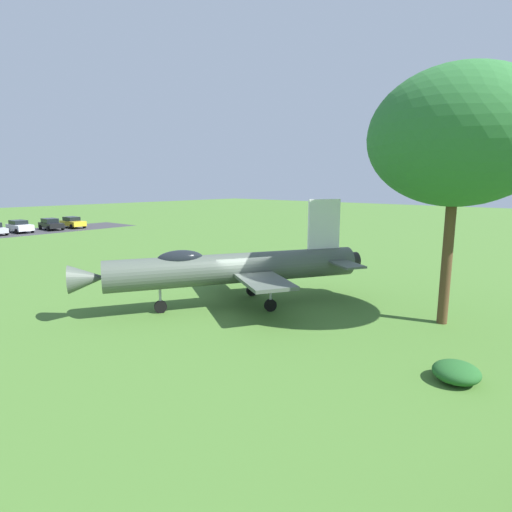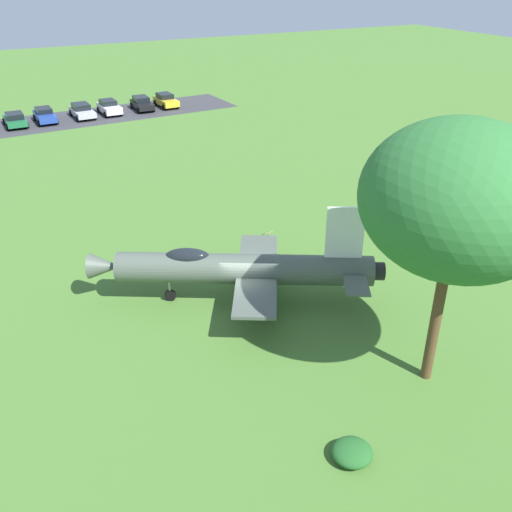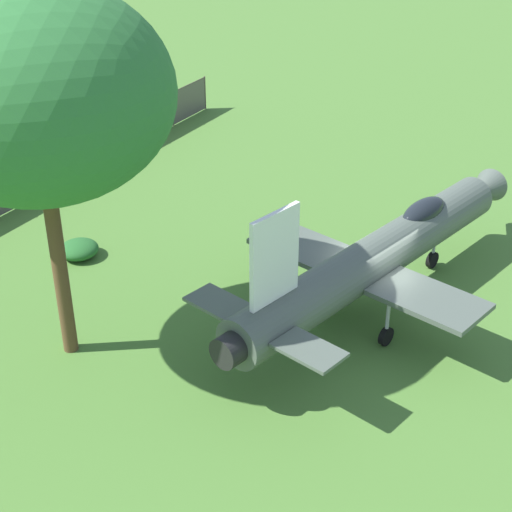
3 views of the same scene
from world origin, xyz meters
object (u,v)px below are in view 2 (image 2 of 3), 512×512
object	(u,v)px
parked_car_green	(15,119)
info_plaque	(267,235)
parked_car_blue	(45,115)
parked_car_black	(142,103)
display_jet	(237,268)
parked_car_silver	(82,111)
shade_tree	(458,200)
parked_car_yellow	(166,100)
parked_car_white	(109,107)
shrub_near_fence	(352,452)

from	to	relation	value
parked_car_green	info_plaque	bearing A→B (deg)	-165.76
parked_car_blue	parked_car_black	bearing A→B (deg)	91.78
parked_car_blue	display_jet	bearing A→B (deg)	2.71
parked_car_black	parked_car_silver	bearing A→B (deg)	-85.81
shade_tree	parked_car_green	distance (m)	51.02
parked_car_green	shade_tree	bearing A→B (deg)	-169.41
info_plaque	parked_car_silver	bearing A→B (deg)	94.92
parked_car_yellow	parked_car_black	distance (m)	2.94
info_plaque	parked_car_white	distance (m)	36.87
info_plaque	parked_car_silver	xyz separation A→B (m)	(-3.16, 36.73, -0.10)
info_plaque	parked_car_black	world-z (taller)	parked_car_black
shrub_near_fence	parked_car_green	world-z (taller)	parked_car_green
parked_car_silver	parked_car_green	xyz separation A→B (m)	(-6.95, -0.58, -0.00)
shrub_near_fence	parked_car_black	world-z (taller)	parked_car_black
parked_car_yellow	parked_car_blue	size ratio (longest dim) A/B	0.99
parked_car_white	parked_car_blue	bearing A→B (deg)	-89.21
info_plaque	parked_car_green	size ratio (longest dim) A/B	0.27
display_jet	parked_car_white	xyz separation A→B (m)	(3.99, 41.37, -1.18)
shade_tree	parked_car_green	world-z (taller)	shade_tree
parked_car_yellow	parked_car_silver	size ratio (longest dim) A/B	0.92
info_plaque	display_jet	bearing A→B (deg)	-132.60
parked_car_blue	parked_car_silver	bearing A→B (deg)	92.11
parked_car_silver	shrub_near_fence	bearing A→B (deg)	-4.28
parked_car_black	parked_car_white	size ratio (longest dim) A/B	1.01
shade_tree	info_plaque	size ratio (longest dim) A/B	9.44
parked_car_yellow	shade_tree	bearing A→B (deg)	-9.51
parked_car_yellow	parked_car_white	distance (m)	6.77
parked_car_yellow	parked_car_silver	distance (m)	9.79
info_plaque	shade_tree	bearing A→B (deg)	-88.42
parked_car_silver	parked_car_blue	xyz separation A→B (m)	(-3.95, -0.24, 0.02)
parked_car_white	display_jet	bearing A→B (deg)	-7.85
display_jet	parked_car_black	world-z (taller)	display_jet
info_plaque	parked_car_green	world-z (taller)	parked_car_green
info_plaque	parked_car_blue	bearing A→B (deg)	101.03
parked_car_white	parked_car_green	bearing A→B (deg)	-88.26
info_plaque	parked_car_silver	size ratio (longest dim) A/B	0.25
shrub_near_fence	parked_car_yellow	world-z (taller)	parked_car_yellow
display_jet	info_plaque	size ratio (longest dim) A/B	11.69
parked_car_yellow	parked_car_white	world-z (taller)	parked_car_white
display_jet	shrub_near_fence	distance (m)	11.05
parked_car_yellow	info_plaque	bearing A→B (deg)	-12.53
parked_car_yellow	parked_car_blue	world-z (taller)	parked_car_yellow
parked_car_black	parked_car_silver	xyz separation A→B (m)	(-6.84, -0.36, -0.01)
info_plaque	parked_car_black	size ratio (longest dim) A/B	0.27
parked_car_yellow	parked_car_black	size ratio (longest dim) A/B	1.00
shade_tree	parked_car_white	distance (m)	50.63
display_jet	parked_car_blue	distance (m)	41.11
parked_car_blue	parked_car_green	size ratio (longest dim) A/B	0.98
parked_car_yellow	parked_car_white	bearing A→B (deg)	-89.27
parked_car_black	parked_car_green	distance (m)	13.83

